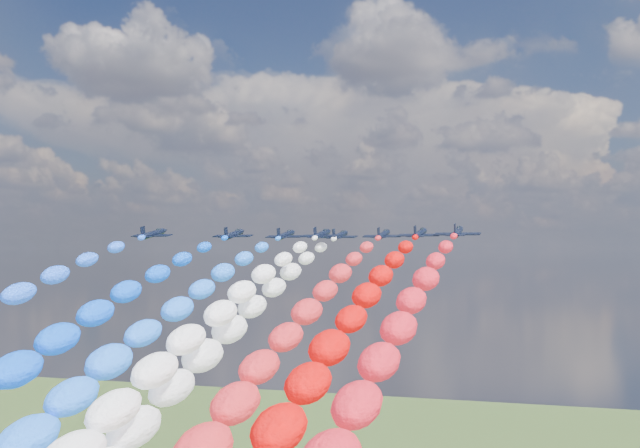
% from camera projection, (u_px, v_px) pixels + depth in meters
% --- Properties ---
extents(jet_0, '(8.61, 11.56, 4.27)m').
position_uv_depth(jet_0, '(153.00, 234.00, 166.89)').
color(jet_0, black).
extents(jet_1, '(8.32, 11.35, 4.27)m').
position_uv_depth(jet_1, '(234.00, 234.00, 172.33)').
color(jet_1, black).
extents(trail_1, '(6.40, 127.40, 44.43)m').
position_uv_depth(trail_1, '(36.00, 376.00, 109.70)').
color(trail_1, blue).
extents(jet_2, '(8.74, 11.65, 4.27)m').
position_uv_depth(jet_2, '(285.00, 235.00, 180.19)').
color(jet_2, black).
extents(trail_2, '(6.40, 127.40, 44.43)m').
position_uv_depth(trail_2, '(129.00, 367.00, 117.56)').
color(trail_2, blue).
extents(jet_3, '(8.70, 11.62, 4.27)m').
position_uv_depth(jet_3, '(322.00, 234.00, 171.55)').
color(jet_3, black).
extents(trail_3, '(6.40, 127.40, 44.43)m').
position_uv_depth(trail_3, '(173.00, 377.00, 108.92)').
color(trail_3, white).
extents(jet_4, '(8.93, 11.78, 4.27)m').
position_uv_depth(jet_4, '(340.00, 235.00, 185.97)').
color(jet_4, black).
extents(trail_4, '(6.40, 127.40, 44.43)m').
position_uv_depth(trail_4, '(218.00, 362.00, 123.34)').
color(trail_4, silver).
extents(jet_5, '(8.38, 11.39, 4.27)m').
position_uv_depth(jet_5, '(383.00, 235.00, 174.95)').
color(jet_5, black).
extents(trail_5, '(6.40, 127.40, 44.43)m').
position_uv_depth(trail_5, '(274.00, 373.00, 112.32)').
color(trail_5, red).
extents(jet_6, '(8.70, 11.62, 4.27)m').
position_uv_depth(jet_6, '(420.00, 233.00, 161.80)').
color(jet_6, black).
extents(trail_6, '(6.40, 127.40, 44.43)m').
position_uv_depth(trail_6, '(319.00, 389.00, 99.17)').
color(trail_6, red).
extents(jet_7, '(8.50, 11.49, 4.27)m').
position_uv_depth(jet_7, '(458.00, 232.00, 149.12)').
color(jet_7, black).
extents(trail_7, '(6.40, 127.40, 44.43)m').
position_uv_depth(trail_7, '(369.00, 410.00, 86.48)').
color(trail_7, red).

